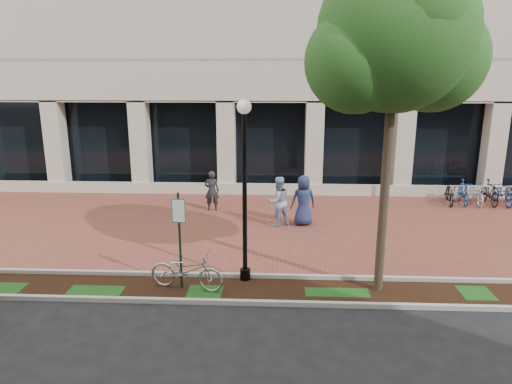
{
  "coord_description": "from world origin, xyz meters",
  "views": [
    {
      "loc": [
        0.34,
        -15.83,
        5.28
      ],
      "look_at": [
        -0.37,
        -0.8,
        1.46
      ],
      "focal_mm": 32.0,
      "sensor_mm": 36.0,
      "label": 1
    }
  ],
  "objects_px": {
    "lamppost": "(245,183)",
    "street_tree": "(397,44)",
    "pedestrian_mid": "(278,201)",
    "locked_bicycle": "(187,270)",
    "bike_rack_cluster": "(483,193)",
    "pedestrian_right": "(303,200)",
    "parking_sign": "(179,229)",
    "pedestrian_left": "(212,191)",
    "bollard": "(388,188)"
  },
  "relations": [
    {
      "from": "street_tree",
      "to": "pedestrian_right",
      "type": "relative_size",
      "value": 4.33
    },
    {
      "from": "street_tree",
      "to": "pedestrian_right",
      "type": "xyz_separation_m",
      "value": [
        -1.7,
        5.14,
        -5.06
      ]
    },
    {
      "from": "street_tree",
      "to": "pedestrian_mid",
      "type": "height_order",
      "value": "street_tree"
    },
    {
      "from": "pedestrian_left",
      "to": "bike_rack_cluster",
      "type": "height_order",
      "value": "pedestrian_left"
    },
    {
      "from": "lamppost",
      "to": "pedestrian_right",
      "type": "bearing_deg",
      "value": 69.38
    },
    {
      "from": "lamppost",
      "to": "locked_bicycle",
      "type": "xyz_separation_m",
      "value": [
        -1.44,
        -0.64,
        -2.15
      ]
    },
    {
      "from": "lamppost",
      "to": "bike_rack_cluster",
      "type": "height_order",
      "value": "lamppost"
    },
    {
      "from": "locked_bicycle",
      "to": "pedestrian_left",
      "type": "relative_size",
      "value": 1.2
    },
    {
      "from": "parking_sign",
      "to": "pedestrian_left",
      "type": "relative_size",
      "value": 1.55
    },
    {
      "from": "locked_bicycle",
      "to": "bike_rack_cluster",
      "type": "relative_size",
      "value": 0.56
    },
    {
      "from": "street_tree",
      "to": "bike_rack_cluster",
      "type": "distance_m",
      "value": 11.64
    },
    {
      "from": "bollard",
      "to": "bike_rack_cluster",
      "type": "bearing_deg",
      "value": -10.69
    },
    {
      "from": "locked_bicycle",
      "to": "bollard",
      "type": "height_order",
      "value": "locked_bicycle"
    },
    {
      "from": "parking_sign",
      "to": "pedestrian_left",
      "type": "distance_m",
      "value": 7.06
    },
    {
      "from": "parking_sign",
      "to": "bollard",
      "type": "distance_m",
      "value": 11.79
    },
    {
      "from": "parking_sign",
      "to": "locked_bicycle",
      "type": "height_order",
      "value": "parking_sign"
    },
    {
      "from": "pedestrian_left",
      "to": "pedestrian_mid",
      "type": "relative_size",
      "value": 0.9
    },
    {
      "from": "bike_rack_cluster",
      "to": "lamppost",
      "type": "bearing_deg",
      "value": -135.53
    },
    {
      "from": "pedestrian_mid",
      "to": "locked_bicycle",
      "type": "bearing_deg",
      "value": 37.85
    },
    {
      "from": "street_tree",
      "to": "pedestrian_right",
      "type": "bearing_deg",
      "value": 108.25
    },
    {
      "from": "locked_bicycle",
      "to": "pedestrian_mid",
      "type": "relative_size",
      "value": 1.08
    },
    {
      "from": "parking_sign",
      "to": "pedestrian_mid",
      "type": "height_order",
      "value": "parking_sign"
    },
    {
      "from": "pedestrian_left",
      "to": "pedestrian_mid",
      "type": "xyz_separation_m",
      "value": [
        2.66,
        -1.8,
        0.09
      ]
    },
    {
      "from": "locked_bicycle",
      "to": "pedestrian_left",
      "type": "bearing_deg",
      "value": 14.43
    },
    {
      "from": "parking_sign",
      "to": "locked_bicycle",
      "type": "relative_size",
      "value": 1.29
    },
    {
      "from": "pedestrian_left",
      "to": "pedestrian_mid",
      "type": "distance_m",
      "value": 3.22
    },
    {
      "from": "lamppost",
      "to": "street_tree",
      "type": "relative_size",
      "value": 0.59
    },
    {
      "from": "street_tree",
      "to": "locked_bicycle",
      "type": "relative_size",
      "value": 4.08
    },
    {
      "from": "locked_bicycle",
      "to": "pedestrian_right",
      "type": "distance_m",
      "value": 6.27
    },
    {
      "from": "locked_bicycle",
      "to": "pedestrian_right",
      "type": "height_order",
      "value": "pedestrian_right"
    },
    {
      "from": "locked_bicycle",
      "to": "pedestrian_right",
      "type": "xyz_separation_m",
      "value": [
        3.22,
        5.37,
        0.41
      ]
    },
    {
      "from": "street_tree",
      "to": "pedestrian_mid",
      "type": "distance_m",
      "value": 7.61
    },
    {
      "from": "lamppost",
      "to": "street_tree",
      "type": "height_order",
      "value": "street_tree"
    },
    {
      "from": "locked_bicycle",
      "to": "pedestrian_mid",
      "type": "xyz_separation_m",
      "value": [
        2.31,
        5.26,
        0.39
      ]
    },
    {
      "from": "pedestrian_right",
      "to": "bike_rack_cluster",
      "type": "relative_size",
      "value": 0.52
    },
    {
      "from": "pedestrian_mid",
      "to": "pedestrian_left",
      "type": "bearing_deg",
      "value": -62.52
    },
    {
      "from": "parking_sign",
      "to": "pedestrian_mid",
      "type": "relative_size",
      "value": 1.4
    },
    {
      "from": "parking_sign",
      "to": "street_tree",
      "type": "xyz_separation_m",
      "value": [
        5.07,
        0.18,
        4.38
      ]
    },
    {
      "from": "lamppost",
      "to": "bike_rack_cluster",
      "type": "relative_size",
      "value": 1.35
    },
    {
      "from": "bollard",
      "to": "street_tree",
      "type": "bearing_deg",
      "value": -103.95
    },
    {
      "from": "pedestrian_right",
      "to": "bike_rack_cluster",
      "type": "distance_m",
      "value": 8.37
    },
    {
      "from": "locked_bicycle",
      "to": "pedestrian_mid",
      "type": "distance_m",
      "value": 5.76
    },
    {
      "from": "street_tree",
      "to": "pedestrian_mid",
      "type": "bearing_deg",
      "value": 117.37
    },
    {
      "from": "pedestrian_mid",
      "to": "bollard",
      "type": "relative_size",
      "value": 1.82
    },
    {
      "from": "bollard",
      "to": "locked_bicycle",
      "type": "bearing_deg",
      "value": -127.76
    },
    {
      "from": "street_tree",
      "to": "pedestrian_left",
      "type": "height_order",
      "value": "street_tree"
    },
    {
      "from": "bike_rack_cluster",
      "to": "pedestrian_left",
      "type": "bearing_deg",
      "value": -167.81
    },
    {
      "from": "lamppost",
      "to": "street_tree",
      "type": "xyz_separation_m",
      "value": [
        3.48,
        -0.41,
        3.32
      ]
    },
    {
      "from": "pedestrian_left",
      "to": "bike_rack_cluster",
      "type": "distance_m",
      "value": 11.42
    },
    {
      "from": "parking_sign",
      "to": "bike_rack_cluster",
      "type": "xyz_separation_m",
      "value": [
        11.12,
        8.47,
        -1.12
      ]
    }
  ]
}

